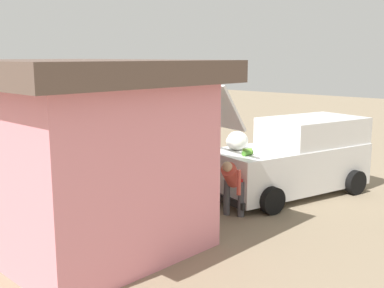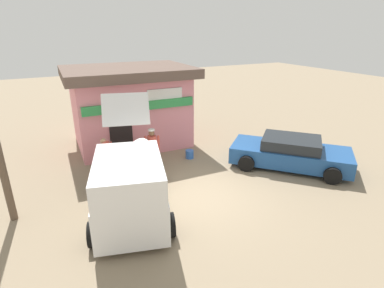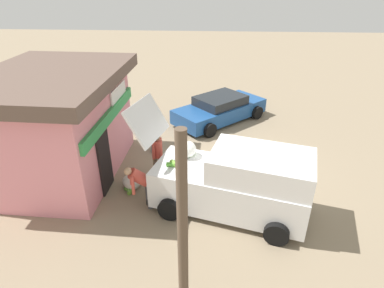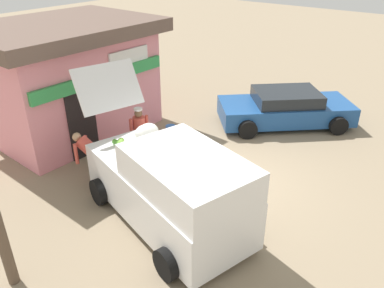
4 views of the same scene
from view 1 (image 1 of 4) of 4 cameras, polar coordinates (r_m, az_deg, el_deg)
name	(u,v)px [view 1 (image 1 of 4)]	position (r m, az deg, el deg)	size (l,w,h in m)	color
ground_plane	(224,178)	(14.10, 3.95, -4.10)	(60.00, 60.00, 0.00)	gray
storefront_bar	(70,148)	(9.42, -14.65, -0.49)	(5.58, 4.32, 3.51)	pink
delivery_van	(294,157)	(12.58, 12.27, -1.54)	(3.03, 5.19, 2.99)	white
parked_sedan	(126,144)	(16.49, -8.02, 0.04)	(4.32, 4.45, 1.20)	#1E4C8C
vendor_standing	(187,165)	(11.54, -0.57, -2.61)	(0.54, 0.44, 1.64)	#726047
customer_bending	(232,182)	(10.43, 4.83, -4.61)	(0.65, 0.77, 1.37)	#4C4C51
unloaded_banana_pile	(187,207)	(10.74, -0.60, -7.69)	(0.85, 0.83, 0.43)	silver
paint_bucket	(130,185)	(12.70, -7.54, -5.00)	(0.33, 0.33, 0.35)	blue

